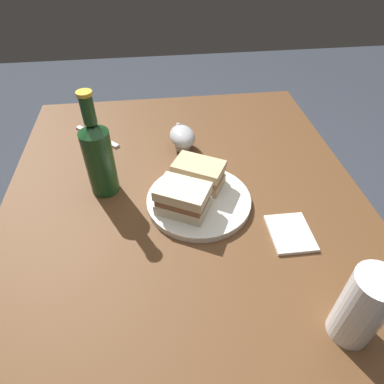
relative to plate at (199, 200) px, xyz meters
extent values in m
plane|color=#333842|center=(0.02, 0.03, -0.77)|extent=(6.00, 6.00, 0.00)
cube|color=brown|center=(0.02, 0.03, -0.39)|extent=(1.08, 0.89, 0.76)
cylinder|color=silver|center=(0.00, 0.00, 0.00)|extent=(0.25, 0.25, 0.02)
cube|color=#CCB284|center=(0.05, -0.01, 0.02)|extent=(0.12, 0.14, 0.02)
cube|color=#8C5B3D|center=(0.05, -0.01, 0.04)|extent=(0.11, 0.13, 0.02)
cube|color=#CCB284|center=(0.05, -0.01, 0.06)|extent=(0.12, 0.14, 0.02)
cube|color=beige|center=(-0.03, 0.04, 0.02)|extent=(0.12, 0.14, 0.02)
cube|color=#8C5B3D|center=(-0.03, 0.04, 0.04)|extent=(0.12, 0.13, 0.02)
cube|color=beige|center=(-0.03, 0.04, 0.06)|extent=(0.12, 0.14, 0.02)
cube|color=#AD702D|center=(0.06, 0.02, 0.02)|extent=(0.06, 0.05, 0.02)
cube|color=#AD702D|center=(0.07, 0.02, 0.02)|extent=(0.03, 0.06, 0.02)
cube|color=#AD702D|center=(0.06, 0.04, 0.02)|extent=(0.05, 0.04, 0.02)
cylinder|color=white|center=(-0.34, -0.21, 0.07)|extent=(0.07, 0.07, 0.15)
cylinder|color=orange|center=(-0.34, -0.21, 0.03)|extent=(0.06, 0.06, 0.08)
cylinder|color=#B7B7BC|center=(0.23, 0.01, 0.00)|extent=(0.04, 0.04, 0.02)
ellipsoid|color=#B7B7BC|center=(0.23, 0.01, 0.03)|extent=(0.11, 0.09, 0.05)
ellipsoid|color=#381E0F|center=(0.23, 0.01, 0.04)|extent=(0.09, 0.07, 0.02)
cone|color=#B7B7BC|center=(0.28, 0.02, 0.04)|extent=(0.03, 0.03, 0.02)
cylinder|color=#19421E|center=(0.08, 0.23, 0.08)|extent=(0.07, 0.07, 0.17)
cone|color=#19421E|center=(0.08, 0.23, 0.17)|extent=(0.07, 0.07, 0.02)
cylinder|color=#19421E|center=(0.08, 0.23, 0.22)|extent=(0.03, 0.03, 0.06)
cylinder|color=gold|center=(0.08, 0.23, 0.25)|extent=(0.03, 0.03, 0.01)
cube|color=silver|center=(-0.12, -0.19, 0.00)|extent=(0.11, 0.09, 0.01)
cube|color=silver|center=(0.32, 0.27, 0.00)|extent=(0.14, 0.14, 0.01)
camera|label=1|loc=(-0.58, 0.09, 0.56)|focal=31.37mm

